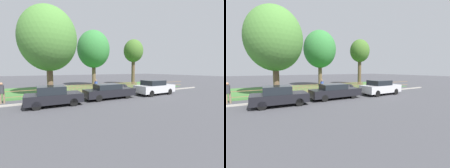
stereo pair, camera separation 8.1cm
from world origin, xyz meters
TOP-DOWN VIEW (x-y plane):
  - ground_plane at (0.00, 0.00)m, footprint 120.00×120.00m
  - kerb_stone at (0.00, 0.10)m, footprint 28.31×0.20m
  - grass_strip at (0.00, 7.13)m, footprint 28.31×9.86m
  - park_fence at (0.00, 2.21)m, footprint 28.31×0.05m
  - parked_car_silver_hatchback at (-4.90, -1.24)m, footprint 3.86×1.97m
  - parked_car_black_saloon at (-0.22, -0.97)m, footprint 4.52×1.65m
  - parked_car_navy_estate at (4.90, -1.28)m, footprint 4.25×1.96m
  - covered_motorcycle at (2.10, 0.76)m, footprint 2.10×0.89m
  - tree_nearest_kerb at (-4.42, 4.07)m, footprint 5.60×5.60m
  - tree_behind_motorcycle at (2.76, 9.60)m, footprint 5.03×5.03m
  - tree_mid_park at (9.55, 8.30)m, footprint 3.33×3.33m
  - pedestrian_near_fence at (-8.18, 1.30)m, footprint 0.41×0.41m
  - pedestrian_by_lamp at (-0.60, 1.09)m, footprint 0.40×0.40m

SIDE VIEW (x-z plane):
  - ground_plane at x=0.00m, z-range 0.00..0.00m
  - grass_strip at x=0.00m, z-range 0.00..0.01m
  - kerb_stone at x=0.00m, z-range 0.00..0.12m
  - park_fence at x=0.00m, z-range 0.00..1.08m
  - covered_motorcycle at x=2.10m, z-range 0.13..1.15m
  - parked_car_black_saloon at x=-0.22m, z-range 0.01..1.32m
  - parked_car_silver_hatchback at x=-4.90m, z-range 0.00..1.41m
  - parked_car_navy_estate at x=4.90m, z-range 0.01..1.49m
  - pedestrian_by_lamp at x=-0.60m, z-range 0.10..1.70m
  - pedestrian_near_fence at x=-8.18m, z-range 0.10..1.72m
  - tree_nearest_kerb at x=-4.42m, z-range 1.19..10.04m
  - tree_mid_park at x=9.55m, z-range 1.80..9.48m
  - tree_behind_motorcycle at x=2.76m, z-range 1.39..10.02m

